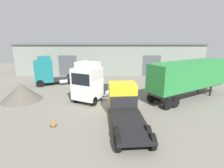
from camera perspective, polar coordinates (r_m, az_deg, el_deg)
name	(u,v)px	position (r m, az deg, el deg)	size (l,w,h in m)	color
ground_plane	(108,105)	(17.96, -1.36, -6.72)	(60.00, 60.00, 0.00)	slate
warehouse_building	(110,58)	(33.94, -0.72, 8.53)	(34.14, 6.60, 5.63)	gray
tractor_unit_white	(90,83)	(18.57, -7.30, 0.39)	(4.94, 6.75, 4.25)	silver
container_trailer_green	(190,75)	(20.82, 24.00, 2.58)	(10.28, 7.49, 4.16)	#28843D
tractor_unit_teal	(47,71)	(26.76, -20.37, 3.87)	(6.74, 4.59, 4.06)	#197075
flatbed_truck_yellow	(124,102)	(14.95, 3.93, -5.94)	(3.00, 7.50, 2.71)	yellow
gravel_pile	(21,92)	(21.31, -27.50, -2.34)	(4.18, 4.18, 1.83)	#565147
traffic_cone	(53,123)	(14.51, -18.65, -11.98)	(0.40, 0.40, 0.55)	black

